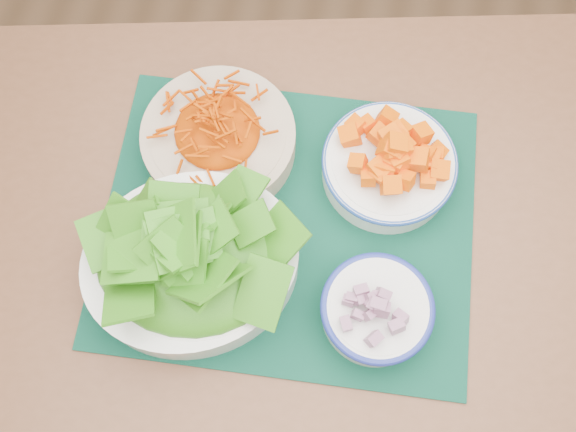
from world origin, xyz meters
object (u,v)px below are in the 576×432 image
object	(u,v)px
squash_bowl	(390,162)
placemat	(288,224)
onion_bowl	(377,309)
table	(336,271)
carrot_bowl	(218,136)
lettuce_bowl	(189,257)

from	to	relation	value
squash_bowl	placemat	bearing A→B (deg)	-141.79
onion_bowl	table	bearing A→B (deg)	122.70
carrot_bowl	lettuce_bowl	distance (m)	0.18
lettuce_bowl	placemat	bearing A→B (deg)	13.29
carrot_bowl	onion_bowl	xyz separation A→B (m)	(0.24, -0.19, -0.00)
lettuce_bowl	onion_bowl	xyz separation A→B (m)	(0.23, -0.02, -0.02)
table	placemat	xyz separation A→B (m)	(-0.07, 0.02, 0.11)
table	squash_bowl	world-z (taller)	squash_bowl
squash_bowl	lettuce_bowl	size ratio (longest dim) A/B	0.68
carrot_bowl	squash_bowl	distance (m)	0.23
placemat	lettuce_bowl	bearing A→B (deg)	-144.31
squash_bowl	onion_bowl	world-z (taller)	squash_bowl
squash_bowl	onion_bowl	bearing A→B (deg)	-87.63
placemat	lettuce_bowl	world-z (taller)	lettuce_bowl
carrot_bowl	squash_bowl	size ratio (longest dim) A/B	1.03
placemat	onion_bowl	size ratio (longest dim) A/B	3.51
table	onion_bowl	xyz separation A→B (m)	(0.05, -0.08, 0.15)
carrot_bowl	onion_bowl	distance (m)	0.31
table	onion_bowl	world-z (taller)	onion_bowl
table	lettuce_bowl	xyz separation A→B (m)	(-0.18, -0.06, 0.18)
table	carrot_bowl	size ratio (longest dim) A/B	5.13
table	onion_bowl	bearing A→B (deg)	-68.62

